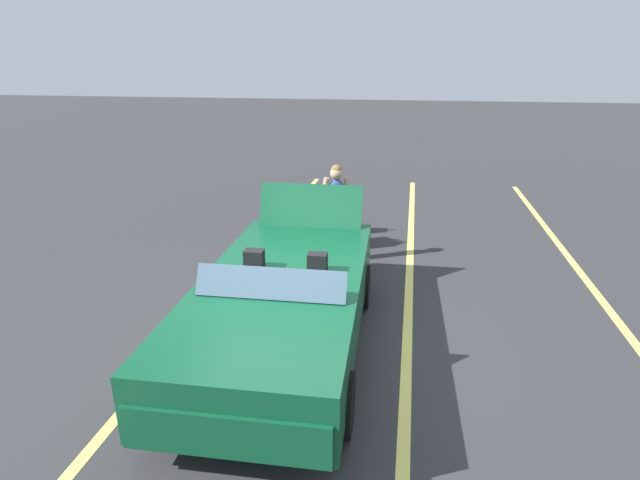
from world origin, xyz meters
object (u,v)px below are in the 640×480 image
suitcase_small_carryon (298,228)px  traveler_person (336,208)px  suitcase_medium_bright (342,218)px  suitcase_large_black (345,227)px  convertible_car (279,313)px

suitcase_small_carryon → traveler_person: size_ratio=0.47×
suitcase_medium_bright → traveler_person: (1.47, 0.10, 0.62)m
suitcase_large_black → traveler_person: traveler_person is taller
convertible_car → suitcase_small_carryon: size_ratio=5.46×
suitcase_large_black → suitcase_small_carryon: 0.93m
suitcase_small_carryon → traveler_person: 1.41m
suitcase_large_black → suitcase_small_carryon: bearing=122.9°
convertible_car → traveler_person: size_ratio=2.57×
suitcase_large_black → suitcase_small_carryon: suitcase_large_black is taller
suitcase_large_black → traveler_person: 0.94m
suitcase_medium_bright → convertible_car: bearing=175.2°
traveler_person → convertible_car: bearing=-18.0°
suitcase_medium_bright → suitcase_small_carryon: suitcase_medium_bright is taller
suitcase_large_black → traveler_person: bearing=-142.8°
suitcase_small_carryon → traveler_person: traveler_person is taller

